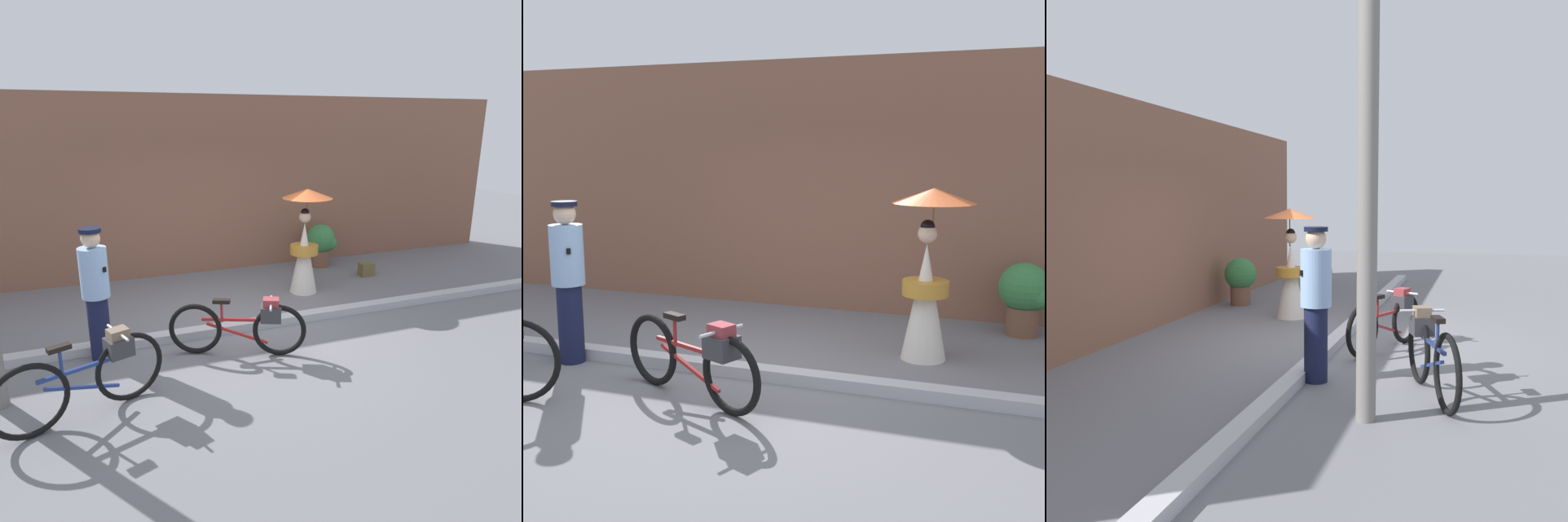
% 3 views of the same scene
% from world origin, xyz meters
% --- Properties ---
extents(ground_plane, '(30.00, 30.00, 0.00)m').
position_xyz_m(ground_plane, '(0.00, 0.00, 0.00)').
color(ground_plane, slate).
extents(building_wall, '(14.00, 0.40, 3.42)m').
position_xyz_m(building_wall, '(0.00, 3.14, 1.71)').
color(building_wall, brown).
rests_on(building_wall, ground_plane).
extents(sidewalk_curb, '(14.00, 0.20, 0.12)m').
position_xyz_m(sidewalk_curb, '(0.00, 0.00, 0.06)').
color(sidewalk_curb, '#B2B2B7').
rests_on(sidewalk_curb, ground_plane).
extents(bicycle_near_officer, '(1.70, 0.71, 0.86)m').
position_xyz_m(bicycle_near_officer, '(-2.09, -1.44, 0.45)').
color(bicycle_near_officer, black).
rests_on(bicycle_near_officer, ground_plane).
extents(bicycle_far_side, '(1.67, 0.77, 0.78)m').
position_xyz_m(bicycle_far_side, '(-0.21, -0.73, 0.41)').
color(bicycle_far_side, black).
rests_on(bicycle_far_side, ground_plane).
extents(person_officer, '(0.34, 0.34, 1.70)m').
position_xyz_m(person_officer, '(-1.94, -0.19, 0.91)').
color(person_officer, '#141938').
rests_on(person_officer, ground_plane).
extents(person_with_parasol, '(0.87, 0.87, 1.83)m').
position_xyz_m(person_with_parasol, '(1.56, 1.18, 0.95)').
color(person_with_parasol, silver).
rests_on(person_with_parasol, ground_plane).
extents(potted_plant_by_door, '(0.61, 0.60, 0.89)m').
position_xyz_m(potted_plant_by_door, '(2.57, 2.46, 0.51)').
color(potted_plant_by_door, brown).
rests_on(potted_plant_by_door, ground_plane).
extents(backpack_on_pavement, '(0.28, 0.20, 0.26)m').
position_xyz_m(backpack_on_pavement, '(3.11, 1.56, 0.13)').
color(backpack_on_pavement, brown).
rests_on(backpack_on_pavement, ground_plane).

